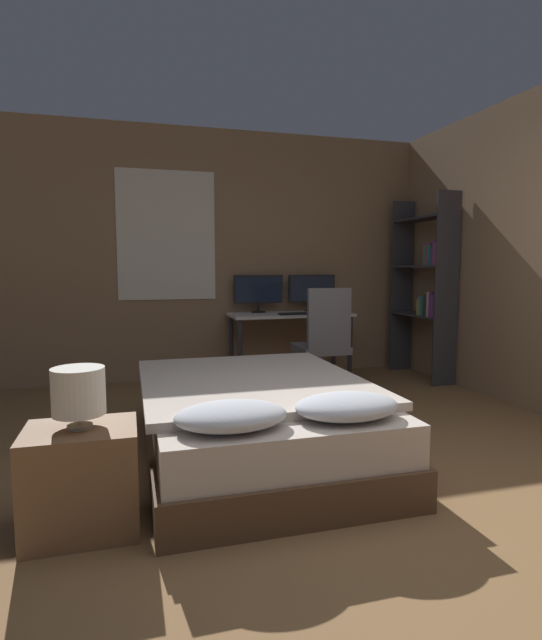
# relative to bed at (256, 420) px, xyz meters

# --- Properties ---
(ground_plane) EXTENTS (20.00, 20.00, 0.00)m
(ground_plane) POSITION_rel_bed_xyz_m (0.49, -1.22, -0.25)
(ground_plane) COLOR brown
(wall_back) EXTENTS (12.00, 0.08, 2.70)m
(wall_back) POSITION_rel_bed_xyz_m (0.47, 2.47, 1.10)
(wall_back) COLOR #8E7051
(wall_back) RESTS_ON ground_plane
(bed) EXTENTS (1.40, 1.96, 0.58)m
(bed) POSITION_rel_bed_xyz_m (0.00, 0.00, 0.00)
(bed) COLOR brown
(bed) RESTS_ON ground_plane
(nightstand) EXTENTS (0.50, 0.40, 0.49)m
(nightstand) POSITION_rel_bed_xyz_m (-0.99, -0.64, -0.01)
(nightstand) COLOR brown
(nightstand) RESTS_ON ground_plane
(bedside_lamp) EXTENTS (0.24, 0.24, 0.28)m
(bedside_lamp) POSITION_rel_bed_xyz_m (-0.99, -0.64, 0.41)
(bedside_lamp) COLOR gray
(bedside_lamp) RESTS_ON nightstand
(desk) EXTENTS (1.32, 0.55, 0.73)m
(desk) POSITION_rel_bed_xyz_m (0.92, 2.12, 0.37)
(desk) COLOR beige
(desk) RESTS_ON ground_plane
(monitor_left) EXTENTS (0.55, 0.16, 0.41)m
(monitor_left) POSITION_rel_bed_xyz_m (0.61, 2.30, 0.71)
(monitor_left) COLOR black
(monitor_left) RESTS_ON desk
(monitor_right) EXTENTS (0.55, 0.16, 0.41)m
(monitor_right) POSITION_rel_bed_xyz_m (1.23, 2.30, 0.71)
(monitor_right) COLOR black
(monitor_right) RESTS_ON desk
(keyboard) EXTENTS (0.34, 0.13, 0.02)m
(keyboard) POSITION_rel_bed_xyz_m (0.92, 1.95, 0.48)
(keyboard) COLOR black
(keyboard) RESTS_ON desk
(computer_mouse) EXTENTS (0.07, 0.05, 0.04)m
(computer_mouse) POSITION_rel_bed_xyz_m (1.18, 1.95, 0.49)
(computer_mouse) COLOR black
(computer_mouse) RESTS_ON desk
(office_chair) EXTENTS (0.52, 0.52, 1.03)m
(office_chair) POSITION_rel_bed_xyz_m (1.00, 1.36, 0.16)
(office_chair) COLOR black
(office_chair) RESTS_ON ground_plane
(bookshelf) EXTENTS (0.27, 0.89, 1.98)m
(bookshelf) POSITION_rel_bed_xyz_m (2.35, 1.71, 0.82)
(bookshelf) COLOR #333338
(bookshelf) RESTS_ON ground_plane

